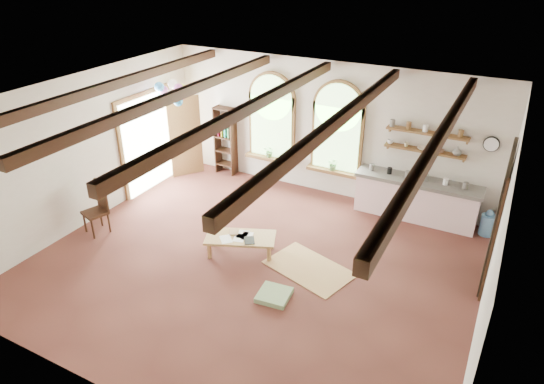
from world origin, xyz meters
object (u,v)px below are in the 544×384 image
Objects in this scene: kitchen_counter at (416,199)px; balloon_cluster at (171,94)px; coffee_table at (240,238)px; side_chair at (97,218)px.

kitchen_counter is 6.09m from balloon_cluster.
kitchen_counter is 1.80× the size of coffee_table.
side_chair is (-3.09, -0.70, -0.02)m from coffee_table.
balloon_cluster is (-5.70, -1.05, 1.87)m from kitchen_counter.
side_chair is (-5.79, -3.70, -0.15)m from kitchen_counter.
kitchen_counter is 6.87m from side_chair.
balloon_cluster reaches higher than kitchen_counter.
coffee_table is (-2.70, -3.00, -0.13)m from kitchen_counter.
coffee_table is 1.30× the size of balloon_cluster.
kitchen_counter is at bearing 10.39° from balloon_cluster.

